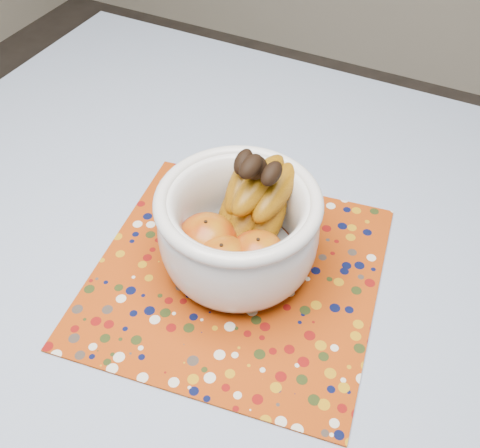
% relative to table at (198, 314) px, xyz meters
% --- Properties ---
extents(table, '(1.20, 1.20, 0.75)m').
position_rel_table_xyz_m(table, '(0.00, 0.00, 0.00)').
color(table, brown).
rests_on(table, ground).
extents(tablecloth, '(1.32, 1.32, 0.01)m').
position_rel_table_xyz_m(tablecloth, '(0.00, 0.00, 0.08)').
color(tablecloth, '#627FA4').
rests_on(tablecloth, table).
extents(placemat, '(0.47, 0.47, 0.00)m').
position_rel_table_xyz_m(placemat, '(0.05, 0.04, 0.09)').
color(placemat, '#963308').
rests_on(placemat, tablecloth).
extents(fruit_bowl, '(0.23, 0.24, 0.20)m').
position_rel_table_xyz_m(fruit_bowl, '(0.05, 0.06, 0.17)').
color(fruit_bowl, silver).
rests_on(fruit_bowl, placemat).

